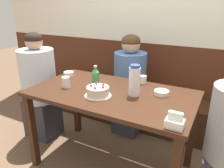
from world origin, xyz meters
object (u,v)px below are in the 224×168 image
at_px(bench_seat, 143,110).
at_px(person_pale_blue_shirt, 39,87).
at_px(birthday_cake, 98,91).
at_px(person_grey_tee, 130,86).
at_px(water_pitcher, 134,81).
at_px(glass_tumbler_short, 66,82).
at_px(glass_water_tall, 143,80).
at_px(bowl_soup_white, 69,74).
at_px(napkin_holder, 175,122).
at_px(bowl_rice_small, 161,93).
at_px(soju_bottle, 96,76).

bearing_deg(bench_seat, person_pale_blue_shirt, -142.40).
distance_m(birthday_cake, person_grey_tee, 0.82).
relative_size(water_pitcher, person_pale_blue_shirt, 0.21).
bearing_deg(glass_tumbler_short, glass_water_tall, 36.58).
distance_m(bowl_soup_white, glass_tumbler_short, 0.34).
relative_size(napkin_holder, bowl_rice_small, 0.90).
distance_m(bowl_soup_white, glass_water_tall, 0.78).
bearing_deg(bench_seat, birthday_cake, -93.24).
xyz_separation_m(bowl_rice_small, person_grey_tee, (-0.51, 0.52, -0.21)).
bearing_deg(bench_seat, soju_bottle, -104.74).
height_order(napkin_holder, bowl_soup_white, napkin_holder).
bearing_deg(soju_bottle, person_pale_blue_shirt, 178.34).
bearing_deg(bowl_soup_white, water_pitcher, -10.76).
bearing_deg(person_grey_tee, birthday_cake, 4.29).
xyz_separation_m(glass_water_tall, person_pale_blue_shirt, (-1.12, -0.23, -0.21)).
xyz_separation_m(napkin_holder, glass_tumbler_short, (-1.02, 0.22, 0.01)).
distance_m(soju_bottle, bowl_soup_white, 0.42).
xyz_separation_m(bench_seat, glass_tumbler_short, (-0.41, -0.93, 0.60)).
relative_size(glass_water_tall, person_pale_blue_shirt, 0.06).
xyz_separation_m(glass_tumbler_short, person_pale_blue_shirt, (-0.55, 0.19, -0.22)).
distance_m(bowl_soup_white, person_grey_tee, 0.71).
distance_m(birthday_cake, water_pitcher, 0.31).
xyz_separation_m(water_pitcher, bowl_rice_small, (0.20, 0.11, -0.11)).
relative_size(bench_seat, glass_tumbler_short, 26.78).
distance_m(birthday_cake, bowl_soup_white, 0.63).
xyz_separation_m(bowl_rice_small, glass_water_tall, (-0.23, 0.19, 0.02)).
distance_m(napkin_holder, glass_water_tall, 0.79).
height_order(soju_bottle, napkin_holder, soju_bottle).
bearing_deg(napkin_holder, bowl_rice_small, 115.05).
xyz_separation_m(water_pitcher, bowl_soup_white, (-0.80, 0.15, -0.10)).
bearing_deg(person_pale_blue_shirt, water_pitcher, -3.27).
xyz_separation_m(birthday_cake, soju_bottle, (-0.15, 0.20, 0.05)).
distance_m(bowl_rice_small, glass_tumbler_short, 0.84).
distance_m(napkin_holder, bowl_rice_small, 0.51).
xyz_separation_m(water_pitcher, soju_bottle, (-0.40, 0.04, -0.04)).
height_order(bench_seat, napkin_holder, napkin_holder).
distance_m(glass_tumbler_short, person_grey_tee, 0.84).
relative_size(water_pitcher, napkin_holder, 2.34).
bearing_deg(glass_tumbler_short, bowl_soup_white, 124.91).
bearing_deg(person_pale_blue_shirt, soju_bottle, -1.66).
height_order(soju_bottle, person_grey_tee, person_grey_tee).
relative_size(glass_tumbler_short, person_grey_tee, 0.08).
height_order(water_pitcher, bowl_rice_small, water_pitcher).
bearing_deg(bowl_rice_small, glass_tumbler_short, -163.73).
distance_m(bench_seat, birthday_cake, 1.13).
bearing_deg(napkin_holder, glass_tumbler_short, 167.65).
bearing_deg(person_grey_tee, glass_water_tall, 40.11).
height_order(water_pitcher, glass_tumbler_short, water_pitcher).
bearing_deg(soju_bottle, bowl_rice_small, 6.34).
xyz_separation_m(water_pitcher, napkin_holder, (0.41, -0.35, -0.09)).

